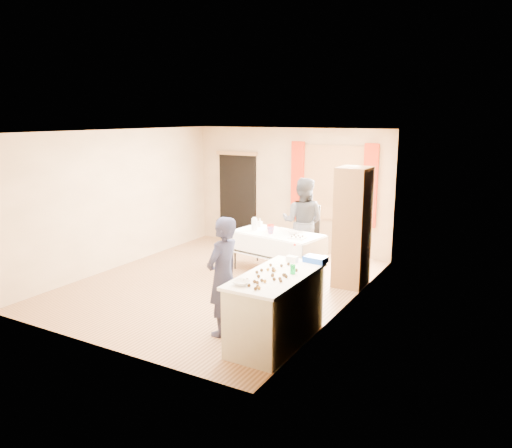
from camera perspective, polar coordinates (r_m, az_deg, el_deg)
The scene contains 29 objects.
floor at distance 8.73m, azimuth -4.19°, elevation -6.85°, with size 4.50×5.50×0.02m, color #9E7047.
ceiling at distance 8.25m, azimuth -4.48°, elevation 10.60°, with size 4.50×5.50×0.02m, color white.
wall_back at distance 10.76m, azimuth 3.89°, elevation 4.00°, with size 4.50×0.02×2.60m, color tan.
wall_front at distance 6.35m, azimuth -18.33°, elevation -2.48°, with size 4.50×0.02×2.60m, color tan.
wall_left at distance 9.81m, azimuth -15.37°, elevation 2.78°, with size 0.02×5.50×2.60m, color tan.
wall_right at distance 7.40m, azimuth 10.38°, elevation 0.00°, with size 0.02×5.50×2.60m, color tan.
window_frame at distance 10.31m, azimuth 8.84°, elevation 4.64°, with size 1.32×0.06×1.52m, color olive.
window_pane at distance 10.29m, azimuth 8.81°, elevation 4.63°, with size 1.20×0.02×1.40m, color white.
curtain_left at distance 10.56m, azimuth 4.77°, elevation 4.92°, with size 0.28×0.06×1.65m, color #AD230B.
curtain_right at distance 10.01m, azimuth 12.92°, elevation 4.25°, with size 0.28×0.06×1.65m, color #AD230B.
doorway at distance 11.40m, azimuth -2.10°, elevation 2.96°, with size 0.95×0.04×2.00m, color black.
door_lintel at distance 11.25m, azimuth -2.23°, elevation 8.07°, with size 1.05×0.06×0.08m, color olive.
cabinet at distance 8.52m, azimuth 10.96°, elevation -0.37°, with size 0.50×0.60×2.03m, color brown.
counter at distance 6.42m, azimuth 2.29°, elevation -9.63°, with size 0.74×1.56×0.91m.
party_table at distance 9.21m, azimuth 2.48°, elevation -2.85°, with size 1.76×1.09×0.75m.
chair at distance 9.96m, azimuth 5.73°, elevation -2.39°, with size 0.54×0.54×1.12m.
girl at distance 6.56m, azimuth -3.79°, elevation -6.00°, with size 0.42×0.60×1.59m, color #1D1D39.
woman at distance 9.58m, azimuth 5.36°, elevation 0.22°, with size 0.93×0.77×1.71m, color black.
soda_can at distance 6.27m, azimuth 4.22°, elevation -5.18°, with size 0.07×0.07×0.12m, color #0C9734.
mixing_bowl at distance 5.88m, azimuth -1.71°, elevation -6.74°, with size 0.21×0.21×0.05m, color white.
foam_block at distance 6.78m, azimuth 4.15°, elevation -4.02°, with size 0.15×0.10×0.08m, color white.
blue_basket at distance 6.79m, azimuth 6.82°, elevation -4.03°, with size 0.30×0.20×0.08m, color blue.
pitcher at distance 9.31m, azimuth -0.18°, elevation -0.04°, with size 0.11×0.11×0.22m, color silver.
cup_red at distance 9.29m, azimuth 1.66°, elevation -0.41°, with size 0.18×0.18×0.11m, color red.
cup_rainbow at distance 9.03m, azimuth 1.69°, elevation -0.74°, with size 0.15×0.15×0.12m, color red.
small_bowl at distance 9.05m, azimuth 4.27°, elevation -0.97°, with size 0.23×0.23×0.06m, color white.
pastry_tray at distance 8.74m, azimuth 4.72°, elevation -1.57°, with size 0.28×0.20×0.02m, color white.
bottle at distance 9.59m, azimuth 0.46°, elevation 0.16°, with size 0.08×0.08×0.16m, color white.
cake_balls at distance 6.17m, azimuth 1.77°, elevation -5.84°, with size 0.45×1.09×0.04m.
Camera 1 is at (4.60, -6.84, 2.85)m, focal length 35.00 mm.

